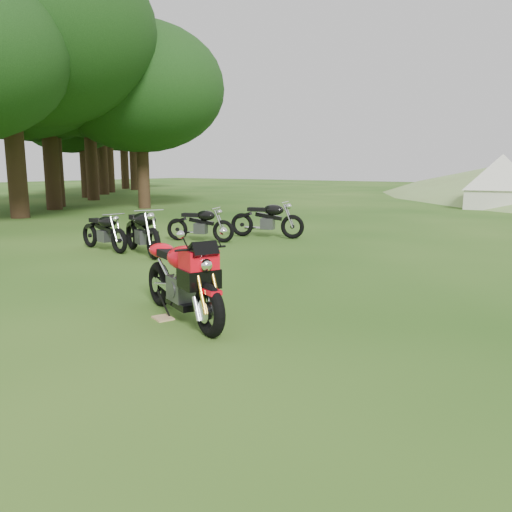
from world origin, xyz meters
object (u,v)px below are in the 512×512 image
Objects in this scene: plywood_board at (163,318)px; vintage_moto_a at (142,230)px; sport_motorcycle at (181,272)px; vintage_moto_b at (200,223)px; tent_left at (501,181)px; vintage_moto_c at (104,230)px; vintage_moto_d at (267,218)px.

vintage_moto_a is at bearing 141.27° from plywood_board.
sport_motorcycle is 6.85m from vintage_moto_b.
vintage_moto_c is at bearing -115.16° from tent_left.
vintage_moto_b is 1.93m from vintage_moto_d.
vintage_moto_b is 1.01× the size of vintage_moto_c.
plywood_board is 0.15× the size of vintage_moto_c.
sport_motorcycle is at bearing -79.97° from vintage_moto_d.
tent_left reaches higher than vintage_moto_d.
sport_motorcycle reaches higher than vintage_moto_d.
vintage_moto_d is at bearing 138.67° from sport_motorcycle.
tent_left is at bearing 56.73° from vintage_moto_b.
vintage_moto_a is (-3.93, 3.15, 0.55)m from plywood_board.
plywood_board is 0.15× the size of vintage_moto_b.
sport_motorcycle is at bearing -99.32° from tent_left.
plywood_board is (-0.22, -0.13, -0.62)m from sport_motorcycle.
tent_left reaches higher than plywood_board.
sport_motorcycle reaches higher than plywood_board.
vintage_moto_d is (-3.18, 7.02, 0.53)m from plywood_board.
vintage_moto_c is 0.89× the size of vintage_moto_d.
plywood_board is at bearing -23.24° from vintage_moto_c.
vintage_moto_d is (-3.41, 6.88, -0.09)m from sport_motorcycle.
tent_left is at bearing 89.59° from plywood_board.
vintage_moto_c is (-5.06, 2.98, 0.47)m from plywood_board.
vintage_moto_d is (1.88, 4.03, 0.06)m from vintage_moto_c.
vintage_moto_c is at bearing -148.09° from vintage_moto_a.
vintage_moto_a is at bearing 166.33° from sport_motorcycle.
vintage_moto_b is (-0.27, 2.22, -0.08)m from vintage_moto_a.
vintage_moto_b is (-4.42, 5.24, -0.14)m from sport_motorcycle.
vintage_moto_d reaches higher than vintage_moto_b.
vintage_moto_c is 19.36m from tent_left.
vintage_moto_b reaches higher than plywood_board.
tent_left is (4.34, 16.24, 0.80)m from vintage_moto_b.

